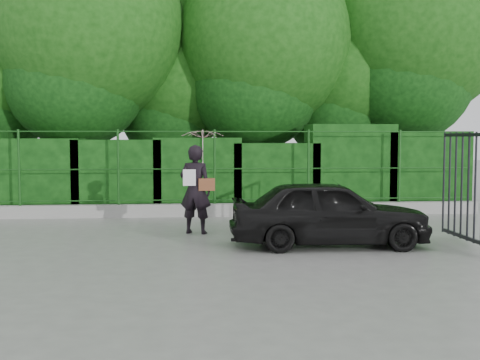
{
  "coord_description": "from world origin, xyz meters",
  "views": [
    {
      "loc": [
        -0.27,
        -10.01,
        1.89
      ],
      "look_at": [
        0.73,
        1.3,
        1.1
      ],
      "focal_mm": 45.0,
      "sensor_mm": 36.0,
      "label": 1
    }
  ],
  "objects": [
    {
      "name": "trees",
      "position": [
        1.14,
        7.74,
        4.62
      ],
      "size": [
        17.1,
        6.15,
        8.08
      ],
      "color": "black",
      "rests_on": "ground"
    },
    {
      "name": "hedge",
      "position": [
        0.08,
        5.5,
        0.99
      ],
      "size": [
        14.2,
        1.2,
        2.25
      ],
      "color": "black",
      "rests_on": "ground"
    },
    {
      "name": "woman",
      "position": [
        -0.02,
        1.9,
        1.32
      ],
      "size": [
        0.95,
        0.87,
        2.08
      ],
      "color": "black",
      "rests_on": "ground"
    },
    {
      "name": "kerb",
      "position": [
        0.0,
        4.5,
        0.15
      ],
      "size": [
        14.0,
        0.25,
        0.3
      ],
      "primitive_type": "cube",
      "color": "#9E9E99",
      "rests_on": "ground"
    },
    {
      "name": "ground",
      "position": [
        0.0,
        0.0,
        0.0
      ],
      "size": [
        80.0,
        80.0,
        0.0
      ],
      "primitive_type": "plane",
      "color": "gray"
    },
    {
      "name": "car",
      "position": [
        2.21,
        0.27,
        0.59
      ],
      "size": [
        3.51,
        1.5,
        1.18
      ],
      "primitive_type": "imported",
      "rotation": [
        0.0,
        0.0,
        1.54
      ],
      "color": "black",
      "rests_on": "ground"
    },
    {
      "name": "fence",
      "position": [
        0.22,
        4.5,
        1.2
      ],
      "size": [
        14.13,
        0.06,
        1.8
      ],
      "color": "#174715",
      "rests_on": "kerb"
    }
  ]
}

